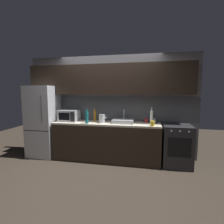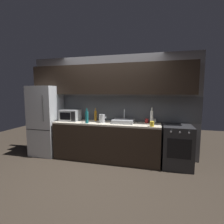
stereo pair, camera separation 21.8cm
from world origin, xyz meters
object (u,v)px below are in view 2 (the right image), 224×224
(wine_bottle_teal, at_px, (87,117))
(mug_red, at_px, (147,121))
(mug_yellow, at_px, (152,124))
(wine_bottle_white, at_px, (152,117))
(refrigerator, at_px, (46,120))
(microwave, at_px, (70,115))
(mug_clear, at_px, (154,121))
(oven_range, at_px, (177,146))
(kettle, at_px, (102,119))
(wine_bottle_amber, at_px, (96,116))

(wine_bottle_teal, height_order, mug_red, wine_bottle_teal)
(mug_yellow, bearing_deg, mug_red, 107.06)
(wine_bottle_white, xyz_separation_m, wine_bottle_teal, (-1.43, -0.27, -0.01))
(refrigerator, bearing_deg, wine_bottle_white, 1.44)
(refrigerator, bearing_deg, wine_bottle_teal, -9.57)
(microwave, xyz_separation_m, mug_clear, (2.03, 0.16, -0.09))
(oven_range, relative_size, mug_clear, 9.13)
(refrigerator, bearing_deg, kettle, -2.34)
(oven_range, bearing_deg, mug_red, 163.70)
(mug_clear, bearing_deg, refrigerator, -176.14)
(microwave, bearing_deg, mug_red, 5.31)
(refrigerator, distance_m, kettle, 1.54)
(mug_clear, bearing_deg, kettle, -168.19)
(kettle, relative_size, mug_red, 2.29)
(oven_range, relative_size, kettle, 4.11)
(kettle, xyz_separation_m, mug_red, (1.00, 0.25, -0.05))
(microwave, distance_m, mug_clear, 2.04)
(mug_yellow, xyz_separation_m, mug_clear, (0.05, 0.40, -0.00))
(wine_bottle_white, distance_m, wine_bottle_amber, 1.36)
(mug_red, bearing_deg, wine_bottle_teal, -163.25)
(kettle, xyz_separation_m, wine_bottle_teal, (-0.32, -0.14, 0.04))
(wine_bottle_amber, bearing_deg, mug_yellow, -15.76)
(refrigerator, distance_m, mug_yellow, 2.68)
(microwave, relative_size, mug_red, 4.80)
(wine_bottle_amber, bearing_deg, wine_bottle_teal, -101.29)
(wine_bottle_teal, xyz_separation_m, mug_red, (1.32, 0.40, -0.09))
(kettle, bearing_deg, microwave, 174.59)
(wine_bottle_teal, bearing_deg, wine_bottle_amber, 78.71)
(microwave, height_order, wine_bottle_amber, wine_bottle_amber)
(mug_clear, bearing_deg, mug_yellow, -96.43)
(refrigerator, distance_m, microwave, 0.70)
(wine_bottle_white, distance_m, mug_red, 0.20)
(refrigerator, xyz_separation_m, kettle, (1.54, -0.06, 0.12))
(kettle, distance_m, mug_red, 1.04)
(refrigerator, bearing_deg, oven_range, -0.02)
(oven_range, bearing_deg, wine_bottle_teal, -174.10)
(mug_yellow, distance_m, mug_clear, 0.41)
(wine_bottle_teal, distance_m, wine_bottle_amber, 0.38)
(wine_bottle_teal, xyz_separation_m, mug_yellow, (1.45, -0.01, -0.09))
(refrigerator, relative_size, mug_yellow, 16.37)
(oven_range, xyz_separation_m, wine_bottle_amber, (-1.90, 0.17, 0.58))
(oven_range, height_order, mug_yellow, mug_yellow)
(wine_bottle_white, bearing_deg, mug_clear, 62.39)
(wine_bottle_white, height_order, mug_clear, wine_bottle_white)
(wine_bottle_teal, distance_m, mug_red, 1.38)
(mug_red, relative_size, mug_clear, 0.97)
(microwave, distance_m, kettle, 0.86)
(microwave, bearing_deg, wine_bottle_white, 1.40)
(refrigerator, xyz_separation_m, wine_bottle_teal, (1.22, -0.21, 0.16))
(oven_range, height_order, wine_bottle_teal, wine_bottle_teal)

